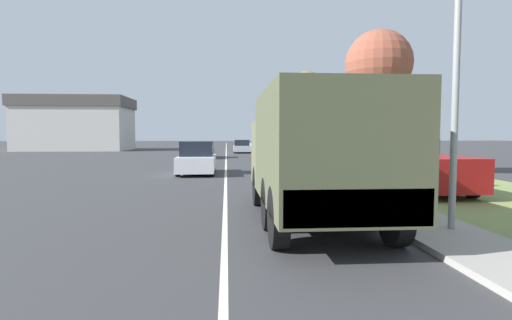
# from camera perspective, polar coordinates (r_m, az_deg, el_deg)

# --- Properties ---
(ground_plane) EXTENTS (180.00, 180.00, 0.00)m
(ground_plane) POSITION_cam_1_polar(r_m,az_deg,el_deg) (36.95, -4.29, 0.43)
(ground_plane) COLOR #38383A
(lane_centre_stripe) EXTENTS (0.12, 120.00, 0.00)m
(lane_centre_stripe) POSITION_cam_1_polar(r_m,az_deg,el_deg) (36.95, -4.29, 0.44)
(lane_centre_stripe) COLOR silver
(lane_centre_stripe) RESTS_ON ground
(sidewalk_right) EXTENTS (1.80, 120.00, 0.12)m
(sidewalk_right) POSITION_cam_1_polar(r_m,az_deg,el_deg) (37.21, 2.66, 0.56)
(sidewalk_right) COLOR #9E9B93
(sidewalk_right) RESTS_ON ground
(grass_strip_right) EXTENTS (7.00, 120.00, 0.02)m
(grass_strip_right) POSITION_cam_1_polar(r_m,az_deg,el_deg) (37.99, 9.26, 0.50)
(grass_strip_right) COLOR olive
(grass_strip_right) RESTS_ON ground
(military_truck) EXTENTS (2.51, 6.77, 3.02)m
(military_truck) POSITION_cam_1_polar(r_m,az_deg,el_deg) (9.40, 8.35, 1.08)
(military_truck) COLOR #606647
(military_truck) RESTS_ON ground
(car_nearest_ahead) EXTENTS (1.90, 4.12, 1.73)m
(car_nearest_ahead) POSITION_cam_1_polar(r_m,az_deg,el_deg) (21.35, -8.43, 0.09)
(car_nearest_ahead) COLOR silver
(car_nearest_ahead) RESTS_ON ground
(car_second_ahead) EXTENTS (1.90, 4.54, 1.49)m
(car_second_ahead) POSITION_cam_1_polar(r_m,az_deg,el_deg) (35.83, -7.62, 1.39)
(car_second_ahead) COLOR navy
(car_second_ahead) RESTS_ON ground
(car_third_ahead) EXTENTS (1.87, 4.04, 1.46)m
(car_third_ahead) POSITION_cam_1_polar(r_m,az_deg,el_deg) (45.22, -2.04, 1.88)
(car_third_ahead) COLOR #B7BABF
(car_third_ahead) RESTS_ON ground
(pickup_truck) EXTENTS (1.96, 5.17, 1.92)m
(pickup_truck) POSITION_cam_1_polar(r_m,az_deg,el_deg) (16.01, 22.22, -0.80)
(pickup_truck) COLOR maroon
(pickup_truck) RESTS_ON grass_strip_right
(lamp_post) EXTENTS (1.69, 0.24, 6.24)m
(lamp_post) POSITION_cam_1_polar(r_m,az_deg,el_deg) (9.29, 25.53, 14.47)
(lamp_post) COLOR gray
(lamp_post) RESTS_ON sidewalk_right
(tree_mid_right) EXTENTS (3.35, 3.35, 7.34)m
(tree_mid_right) POSITION_cam_1_polar(r_m,az_deg,el_deg) (21.64, 17.14, 12.91)
(tree_mid_right) COLOR brown
(tree_mid_right) RESTS_ON grass_strip_right
(tree_far_right) EXTENTS (3.31, 3.31, 7.84)m
(tree_far_right) POSITION_cam_1_polar(r_m,az_deg,el_deg) (37.25, 7.27, 9.90)
(tree_far_right) COLOR brown
(tree_far_right) RESTS_ON grass_strip_right
(building_distant) EXTENTS (13.70, 8.86, 6.90)m
(building_distant) POSITION_cam_1_polar(r_m,az_deg,el_deg) (57.48, -24.27, 4.77)
(building_distant) COLOR beige
(building_distant) RESTS_ON ground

